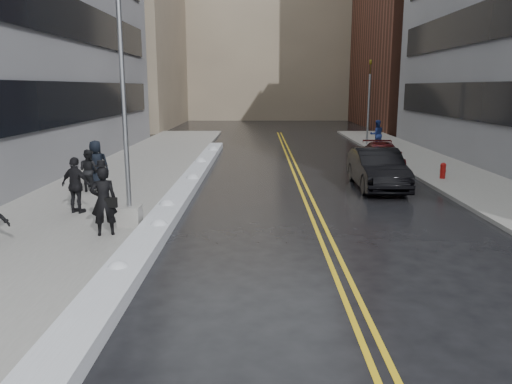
{
  "coord_description": "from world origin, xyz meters",
  "views": [
    {
      "loc": [
        0.59,
        -12.52,
        4.26
      ],
      "look_at": [
        0.51,
        1.48,
        1.3
      ],
      "focal_mm": 35.0,
      "sensor_mm": 36.0,
      "label": 1
    }
  ],
  "objects_px": {
    "traffic_signal": "(369,99)",
    "pedestrian_d": "(76,185)",
    "pedestrian_b": "(89,171)",
    "pedestrian_east": "(377,135)",
    "fire_hydrant": "(443,170)",
    "pedestrian_fedora": "(104,201)",
    "lamppost": "(126,147)",
    "pedestrian_c": "(96,165)",
    "car_maroon": "(382,156)",
    "car_black": "(377,169)"
  },
  "relations": [
    {
      "from": "pedestrian_fedora",
      "to": "car_maroon",
      "type": "height_order",
      "value": "pedestrian_fedora"
    },
    {
      "from": "traffic_signal",
      "to": "pedestrian_east",
      "type": "distance_m",
      "value": 3.71
    },
    {
      "from": "pedestrian_b",
      "to": "pedestrian_c",
      "type": "distance_m",
      "value": 0.62
    },
    {
      "from": "pedestrian_d",
      "to": "car_maroon",
      "type": "distance_m",
      "value": 16.11
    },
    {
      "from": "pedestrian_d",
      "to": "car_maroon",
      "type": "bearing_deg",
      "value": -122.23
    },
    {
      "from": "lamppost",
      "to": "pedestrian_b",
      "type": "height_order",
      "value": "lamppost"
    },
    {
      "from": "pedestrian_fedora",
      "to": "car_black",
      "type": "relative_size",
      "value": 0.38
    },
    {
      "from": "traffic_signal",
      "to": "pedestrian_d",
      "type": "bearing_deg",
      "value": -124.26
    },
    {
      "from": "pedestrian_d",
      "to": "pedestrian_east",
      "type": "distance_m",
      "value": 22.4
    },
    {
      "from": "pedestrian_b",
      "to": "car_black",
      "type": "height_order",
      "value": "pedestrian_b"
    },
    {
      "from": "fire_hydrant",
      "to": "pedestrian_east",
      "type": "relative_size",
      "value": 0.38
    },
    {
      "from": "pedestrian_fedora",
      "to": "pedestrian_b",
      "type": "height_order",
      "value": "pedestrian_fedora"
    },
    {
      "from": "fire_hydrant",
      "to": "pedestrian_east",
      "type": "bearing_deg",
      "value": 92.53
    },
    {
      "from": "pedestrian_fedora",
      "to": "pedestrian_d",
      "type": "distance_m",
      "value": 3.02
    },
    {
      "from": "car_maroon",
      "to": "pedestrian_east",
      "type": "bearing_deg",
      "value": 84.75
    },
    {
      "from": "pedestrian_c",
      "to": "car_black",
      "type": "bearing_deg",
      "value": 163.82
    },
    {
      "from": "pedestrian_fedora",
      "to": "pedestrian_b",
      "type": "xyz_separation_m",
      "value": [
        -2.43,
        5.98,
        -0.14
      ]
    },
    {
      "from": "car_black",
      "to": "pedestrian_c",
      "type": "bearing_deg",
      "value": -175.32
    },
    {
      "from": "lamppost",
      "to": "pedestrian_east",
      "type": "bearing_deg",
      "value": 58.23
    },
    {
      "from": "fire_hydrant",
      "to": "car_black",
      "type": "bearing_deg",
      "value": -155.52
    },
    {
      "from": "lamppost",
      "to": "pedestrian_d",
      "type": "distance_m",
      "value": 3.01
    },
    {
      "from": "fire_hydrant",
      "to": "pedestrian_c",
      "type": "distance_m",
      "value": 15.26
    },
    {
      "from": "pedestrian_east",
      "to": "car_maroon",
      "type": "height_order",
      "value": "pedestrian_east"
    },
    {
      "from": "lamppost",
      "to": "pedestrian_c",
      "type": "height_order",
      "value": "lamppost"
    },
    {
      "from": "pedestrian_d",
      "to": "pedestrian_east",
      "type": "relative_size",
      "value": 0.96
    },
    {
      "from": "pedestrian_fedora",
      "to": "pedestrian_c",
      "type": "bearing_deg",
      "value": -89.8
    },
    {
      "from": "car_maroon",
      "to": "pedestrian_d",
      "type": "bearing_deg",
      "value": -135.5
    },
    {
      "from": "fire_hydrant",
      "to": "car_maroon",
      "type": "xyz_separation_m",
      "value": [
        -1.9,
        3.67,
        0.13
      ]
    },
    {
      "from": "car_maroon",
      "to": "traffic_signal",
      "type": "bearing_deg",
      "value": 87.83
    },
    {
      "from": "pedestrian_c",
      "to": "pedestrian_d",
      "type": "bearing_deg",
      "value": 78.39
    },
    {
      "from": "pedestrian_fedora",
      "to": "car_maroon",
      "type": "relative_size",
      "value": 0.42
    },
    {
      "from": "fire_hydrant",
      "to": "pedestrian_fedora",
      "type": "distance_m",
      "value": 15.6
    },
    {
      "from": "pedestrian_east",
      "to": "car_black",
      "type": "distance_m",
      "value": 12.94
    },
    {
      "from": "pedestrian_b",
      "to": "pedestrian_east",
      "type": "bearing_deg",
      "value": -114.65
    },
    {
      "from": "pedestrian_d",
      "to": "car_black",
      "type": "relative_size",
      "value": 0.36
    },
    {
      "from": "pedestrian_fedora",
      "to": "pedestrian_east",
      "type": "height_order",
      "value": "pedestrian_fedora"
    },
    {
      "from": "pedestrian_c",
      "to": "pedestrian_east",
      "type": "xyz_separation_m",
      "value": [
        14.57,
        13.48,
        -0.03
      ]
    },
    {
      "from": "pedestrian_fedora",
      "to": "fire_hydrant",
      "type": "bearing_deg",
      "value": -164.05
    },
    {
      "from": "lamppost",
      "to": "pedestrian_east",
      "type": "xyz_separation_m",
      "value": [
        11.81,
        19.07,
        -1.41
      ]
    },
    {
      "from": "car_black",
      "to": "pedestrian_d",
      "type": "bearing_deg",
      "value": -155.6
    },
    {
      "from": "lamppost",
      "to": "traffic_signal",
      "type": "bearing_deg",
      "value": 61.79
    },
    {
      "from": "traffic_signal",
      "to": "car_black",
      "type": "xyz_separation_m",
      "value": [
        -2.87,
        -15.54,
        -2.55
      ]
    },
    {
      "from": "fire_hydrant",
      "to": "pedestrian_c",
      "type": "xyz_separation_m",
      "value": [
        -15.06,
        -2.41,
        0.6
      ]
    },
    {
      "from": "traffic_signal",
      "to": "pedestrian_fedora",
      "type": "bearing_deg",
      "value": -118.08
    },
    {
      "from": "pedestrian_east",
      "to": "traffic_signal",
      "type": "bearing_deg",
      "value": -97.09
    },
    {
      "from": "pedestrian_east",
      "to": "pedestrian_fedora",
      "type": "bearing_deg",
      "value": 51.23
    },
    {
      "from": "pedestrian_b",
      "to": "lamppost",
      "type": "bearing_deg",
      "value": 141.54
    },
    {
      "from": "pedestrian_east",
      "to": "fire_hydrant",
      "type": "bearing_deg",
      "value": 85.22
    },
    {
      "from": "lamppost",
      "to": "pedestrian_fedora",
      "type": "bearing_deg",
      "value": -115.03
    },
    {
      "from": "lamppost",
      "to": "pedestrian_d",
      "type": "xyz_separation_m",
      "value": [
        -2.13,
        1.54,
        -1.45
      ]
    }
  ]
}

